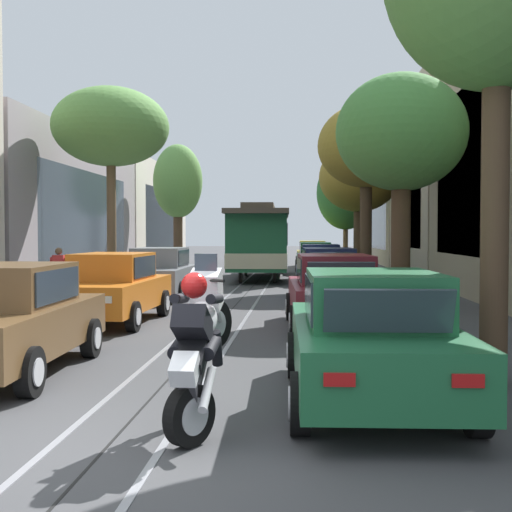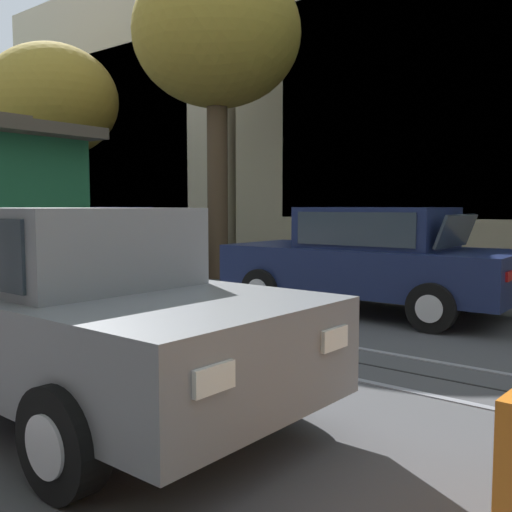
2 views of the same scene
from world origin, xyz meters
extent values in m
plane|color=#424244|center=(0.00, 18.66, 0.00)|extent=(160.00, 160.00, 0.00)
cube|color=gray|center=(-0.53, 21.32, 0.01)|extent=(0.08, 54.64, 0.01)
cube|color=gray|center=(0.53, 21.32, 0.01)|extent=(0.08, 54.64, 0.01)
cube|color=black|center=(0.00, 21.32, 0.00)|extent=(0.03, 54.64, 0.01)
cube|color=gray|center=(-9.25, 21.32, 3.07)|extent=(4.58, 15.25, 6.14)
cube|color=#2D3842|center=(-6.98, 21.32, 2.76)|extent=(0.04, 10.88, 3.68)
cube|color=beige|center=(-9.52, 36.87, 3.22)|extent=(5.13, 15.25, 6.45)
cube|color=#2D3842|center=(-6.98, 36.87, 2.90)|extent=(0.04, 10.88, 3.87)
cube|color=#2D3842|center=(6.98, 15.49, 3.99)|extent=(0.04, 8.16, 5.32)
cube|color=#BCAD93|center=(9.42, 27.15, 4.53)|extent=(4.93, 11.36, 9.06)
cube|color=#2D3842|center=(6.98, 27.15, 4.08)|extent=(0.04, 8.16, 5.43)
cube|color=tan|center=(9.67, 38.81, 3.34)|extent=(5.42, 11.36, 6.68)
cube|color=#2D3842|center=(6.98, 38.81, 3.01)|extent=(0.04, 8.16, 4.01)
cube|color=brown|center=(-2.42, 3.41, 0.65)|extent=(1.93, 4.35, 0.66)
cube|color=brown|center=(-2.43, 3.56, 1.28)|extent=(1.54, 2.11, 0.60)
cube|color=#2D3842|center=(-2.47, 4.74, 1.26)|extent=(1.30, 0.24, 0.45)
cube|color=#2D3842|center=(-1.68, 3.58, 1.28)|extent=(0.09, 1.81, 0.47)
cube|color=#B21414|center=(-1.93, 5.59, 0.75)|extent=(0.28, 0.05, 0.12)
cube|color=#B21414|center=(-3.05, 5.55, 0.75)|extent=(0.28, 0.05, 0.12)
cylinder|color=black|center=(-1.50, 2.11, 0.32)|extent=(0.22, 0.65, 0.64)
cylinder|color=silver|center=(-1.39, 2.11, 0.32)|extent=(0.03, 0.35, 0.35)
cylinder|color=black|center=(-1.59, 4.77, 0.32)|extent=(0.22, 0.65, 0.64)
cylinder|color=silver|center=(-1.48, 4.77, 0.32)|extent=(0.03, 0.35, 0.35)
cube|color=orange|center=(-2.45, 8.92, 0.65)|extent=(1.91, 4.34, 0.66)
cube|color=orange|center=(-2.44, 9.07, 1.28)|extent=(1.53, 2.10, 0.60)
cube|color=#2D3842|center=(-2.46, 8.23, 1.26)|extent=(1.34, 0.26, 0.47)
cube|color=#2D3842|center=(-2.41, 10.26, 1.26)|extent=(1.30, 0.23, 0.45)
cube|color=#2D3842|center=(-1.70, 9.05, 1.28)|extent=(0.08, 1.81, 0.47)
cube|color=#2D3842|center=(-3.19, 9.09, 1.28)|extent=(0.08, 1.81, 0.47)
cube|color=white|center=(-1.94, 6.75, 0.75)|extent=(0.28, 0.05, 0.14)
cube|color=#B21414|center=(-1.83, 11.07, 0.75)|extent=(0.28, 0.05, 0.12)
cube|color=white|center=(-3.06, 6.78, 0.75)|extent=(0.28, 0.05, 0.14)
cube|color=#B21414|center=(-2.95, 11.10, 0.75)|extent=(0.28, 0.05, 0.12)
cylinder|color=black|center=(-1.60, 7.57, 0.32)|extent=(0.22, 0.64, 0.64)
cylinder|color=silver|center=(-1.49, 7.56, 0.32)|extent=(0.03, 0.35, 0.35)
cylinder|color=black|center=(-3.36, 7.61, 0.32)|extent=(0.22, 0.64, 0.64)
cylinder|color=silver|center=(-3.47, 7.62, 0.32)|extent=(0.03, 0.35, 0.35)
cylinder|color=black|center=(-1.53, 10.23, 0.32)|extent=(0.22, 0.64, 0.64)
cylinder|color=silver|center=(-1.42, 10.23, 0.32)|extent=(0.03, 0.35, 0.35)
cylinder|color=black|center=(-3.29, 10.28, 0.32)|extent=(0.22, 0.64, 0.64)
cylinder|color=silver|center=(-3.40, 10.28, 0.32)|extent=(0.03, 0.35, 0.35)
cube|color=slate|center=(-2.57, 14.63, 0.65)|extent=(1.80, 4.30, 0.66)
cube|color=slate|center=(-2.57, 14.78, 1.28)|extent=(1.48, 2.06, 0.60)
cube|color=#2D3842|center=(-2.57, 13.94, 1.26)|extent=(1.33, 0.22, 0.47)
cube|color=#2D3842|center=(-2.57, 15.97, 1.26)|extent=(1.30, 0.20, 0.45)
cube|color=#2D3842|center=(-1.82, 14.78, 1.28)|extent=(0.03, 1.81, 0.47)
cube|color=#2D3842|center=(-3.32, 14.78, 1.28)|extent=(0.03, 1.81, 0.47)
cube|color=white|center=(-2.01, 12.47, 0.75)|extent=(0.28, 0.04, 0.14)
cube|color=#B21414|center=(-2.01, 16.79, 0.75)|extent=(0.28, 0.04, 0.12)
cube|color=white|center=(-3.13, 12.47, 0.75)|extent=(0.28, 0.04, 0.14)
cube|color=#B21414|center=(-3.13, 16.79, 0.75)|extent=(0.28, 0.04, 0.12)
cylinder|color=black|center=(-1.69, 13.30, 0.32)|extent=(0.20, 0.64, 0.64)
cylinder|color=silver|center=(-1.58, 13.30, 0.32)|extent=(0.02, 0.35, 0.35)
cylinder|color=black|center=(-3.45, 13.30, 0.32)|extent=(0.20, 0.64, 0.64)
cylinder|color=silver|center=(-3.56, 13.30, 0.32)|extent=(0.02, 0.35, 0.35)
cylinder|color=black|center=(-1.69, 15.97, 0.32)|extent=(0.20, 0.64, 0.64)
cylinder|color=silver|center=(-1.58, 15.97, 0.32)|extent=(0.02, 0.35, 0.35)
cylinder|color=black|center=(-3.45, 15.97, 0.32)|extent=(0.20, 0.64, 0.64)
cylinder|color=silver|center=(-3.56, 15.97, 0.32)|extent=(0.02, 0.35, 0.35)
cube|color=#1E6038|center=(2.67, 2.17, 0.65)|extent=(1.92, 4.35, 0.66)
cube|color=#1E6038|center=(2.68, 2.02, 1.28)|extent=(1.53, 2.10, 0.60)
cube|color=#2D3842|center=(2.65, 2.85, 1.26)|extent=(1.34, 0.26, 0.47)
cube|color=#2D3842|center=(2.71, 0.83, 1.26)|extent=(1.30, 0.23, 0.45)
cube|color=#2D3842|center=(1.93, 1.99, 1.28)|extent=(0.08, 1.81, 0.47)
cube|color=#2D3842|center=(3.43, 2.04, 1.28)|extent=(0.08, 1.81, 0.47)
cube|color=white|center=(2.05, 4.31, 0.75)|extent=(0.28, 0.05, 0.14)
cube|color=#B21414|center=(2.18, -0.01, 0.75)|extent=(0.28, 0.05, 0.12)
cube|color=white|center=(3.17, 4.34, 0.75)|extent=(0.28, 0.05, 0.14)
cube|color=#B21414|center=(3.29, 0.02, 0.75)|extent=(0.28, 0.05, 0.12)
cylinder|color=black|center=(1.76, 3.47, 0.32)|extent=(0.22, 0.65, 0.64)
cylinder|color=silver|center=(1.65, 3.47, 0.32)|extent=(0.03, 0.35, 0.35)
cylinder|color=black|center=(3.52, 3.52, 0.32)|extent=(0.22, 0.65, 0.64)
cylinder|color=silver|center=(3.63, 3.53, 0.32)|extent=(0.03, 0.35, 0.35)
cylinder|color=black|center=(1.83, 0.81, 0.32)|extent=(0.22, 0.65, 0.64)
cylinder|color=silver|center=(1.72, 0.80, 0.32)|extent=(0.03, 0.35, 0.35)
cylinder|color=black|center=(3.59, 0.86, 0.32)|extent=(0.22, 0.65, 0.64)
cylinder|color=silver|center=(3.70, 0.86, 0.32)|extent=(0.03, 0.35, 0.35)
cube|color=maroon|center=(2.54, 8.39, 0.65)|extent=(2.01, 4.38, 0.66)
cube|color=maroon|center=(2.55, 8.24, 1.28)|extent=(1.58, 2.13, 0.60)
cube|color=#2D3842|center=(2.51, 9.08, 1.26)|extent=(1.34, 0.29, 0.47)
cube|color=#2D3842|center=(2.61, 7.06, 1.26)|extent=(1.30, 0.26, 0.45)
cube|color=#2D3842|center=(1.80, 8.20, 1.28)|extent=(0.12, 1.81, 0.47)
cube|color=#2D3842|center=(3.30, 8.28, 1.28)|extent=(0.12, 1.81, 0.47)
cube|color=white|center=(1.88, 10.52, 0.75)|extent=(0.28, 0.05, 0.14)
cube|color=#B21414|center=(2.09, 6.20, 0.75)|extent=(0.28, 0.05, 0.12)
cube|color=white|center=(2.99, 10.57, 0.75)|extent=(0.28, 0.05, 0.14)
cube|color=#B21414|center=(3.21, 6.26, 0.75)|extent=(0.28, 0.05, 0.12)
cylinder|color=black|center=(1.60, 9.68, 0.32)|extent=(0.23, 0.65, 0.64)
cylinder|color=silver|center=(1.49, 9.67, 0.32)|extent=(0.04, 0.35, 0.35)
cylinder|color=black|center=(3.36, 9.76, 0.32)|extent=(0.23, 0.65, 0.64)
cylinder|color=silver|center=(3.47, 9.77, 0.32)|extent=(0.04, 0.35, 0.35)
cylinder|color=black|center=(1.73, 7.01, 0.32)|extent=(0.23, 0.65, 0.64)
cylinder|color=silver|center=(1.62, 7.01, 0.32)|extent=(0.04, 0.35, 0.35)
cylinder|color=black|center=(3.49, 7.10, 0.32)|extent=(0.23, 0.65, 0.64)
cylinder|color=silver|center=(3.60, 7.11, 0.32)|extent=(0.04, 0.35, 0.35)
cube|color=#19234C|center=(2.67, 14.78, 0.65)|extent=(1.99, 4.38, 0.66)
cube|color=#19234C|center=(2.68, 14.63, 1.28)|extent=(1.57, 2.13, 0.60)
cube|color=#2D3842|center=(2.64, 15.47, 1.26)|extent=(1.34, 0.28, 0.47)
cube|color=#2D3842|center=(2.73, 13.45, 1.26)|extent=(1.30, 0.26, 0.45)
cube|color=#2D3842|center=(1.93, 14.60, 1.28)|extent=(0.11, 1.81, 0.47)
cube|color=#2D3842|center=(3.43, 14.66, 1.28)|extent=(0.11, 1.81, 0.47)
cube|color=white|center=(2.02, 16.91, 0.75)|extent=(0.28, 0.05, 0.14)
cube|color=#B21414|center=(2.21, 12.60, 0.75)|extent=(0.28, 0.05, 0.12)
cube|color=white|center=(3.13, 16.96, 0.75)|extent=(0.28, 0.05, 0.14)
cube|color=#B21414|center=(3.32, 12.65, 0.75)|extent=(0.28, 0.05, 0.12)
cylinder|color=black|center=(1.73, 16.07, 0.32)|extent=(0.23, 0.65, 0.64)
cylinder|color=silver|center=(1.62, 16.07, 0.32)|extent=(0.04, 0.35, 0.35)
cylinder|color=black|center=(3.49, 16.15, 0.32)|extent=(0.23, 0.65, 0.64)
cylinder|color=silver|center=(3.60, 16.15, 0.32)|extent=(0.04, 0.35, 0.35)
cylinder|color=black|center=(1.85, 13.41, 0.32)|extent=(0.23, 0.65, 0.64)
cylinder|color=silver|center=(1.74, 13.40, 0.32)|extent=(0.04, 0.35, 0.35)
cylinder|color=black|center=(3.61, 13.49, 0.32)|extent=(0.23, 0.65, 0.64)
cylinder|color=silver|center=(3.72, 13.49, 0.32)|extent=(0.04, 0.35, 0.35)
cube|color=#19234C|center=(2.65, 21.65, 0.65)|extent=(1.84, 4.32, 0.66)
cube|color=#19234C|center=(2.65, 21.50, 1.28)|extent=(1.50, 2.08, 0.60)
cube|color=#2D3842|center=(2.66, 22.33, 1.26)|extent=(1.33, 0.23, 0.47)
cube|color=#2D3842|center=(2.64, 20.31, 1.26)|extent=(1.30, 0.21, 0.45)
cube|color=#2D3842|center=(1.90, 21.50, 1.28)|extent=(0.05, 1.81, 0.47)
cube|color=#2D3842|center=(3.40, 21.49, 1.28)|extent=(0.05, 1.81, 0.47)
cube|color=white|center=(2.11, 23.81, 0.75)|extent=(0.28, 0.04, 0.14)
cube|color=#B21414|center=(2.07, 19.49, 0.75)|extent=(0.28, 0.04, 0.12)
cube|color=white|center=(3.23, 23.80, 0.75)|extent=(0.28, 0.04, 0.14)
cube|color=#B21414|center=(3.19, 19.48, 0.75)|extent=(0.28, 0.04, 0.12)
cylinder|color=black|center=(1.78, 22.99, 0.32)|extent=(0.21, 0.64, 0.64)
cylinder|color=silver|center=(1.67, 22.99, 0.32)|extent=(0.02, 0.35, 0.35)
cylinder|color=black|center=(3.54, 22.97, 0.32)|extent=(0.21, 0.64, 0.64)
cylinder|color=silver|center=(3.65, 22.97, 0.32)|extent=(0.02, 0.35, 0.35)
cylinder|color=black|center=(1.76, 20.32, 0.32)|extent=(0.21, 0.64, 0.64)
cylinder|color=silver|center=(1.65, 20.32, 0.32)|extent=(0.02, 0.35, 0.35)
cylinder|color=black|center=(3.52, 20.30, 0.32)|extent=(0.21, 0.64, 0.64)
cylinder|color=silver|center=(3.63, 20.30, 0.32)|extent=(0.02, 0.35, 0.35)
cube|color=#1E6038|center=(2.56, 28.30, 0.65)|extent=(1.91, 4.34, 0.66)
cube|color=#1E6038|center=(2.56, 28.15, 1.28)|extent=(1.53, 2.10, 0.60)
cube|color=#2D3842|center=(2.54, 28.99, 1.26)|extent=(1.34, 0.26, 0.47)
cube|color=#2D3842|center=(2.59, 26.97, 1.26)|extent=(1.30, 0.23, 0.45)
cube|color=#2D3842|center=(1.82, 28.13, 1.28)|extent=(0.08, 1.81, 0.47)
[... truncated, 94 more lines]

